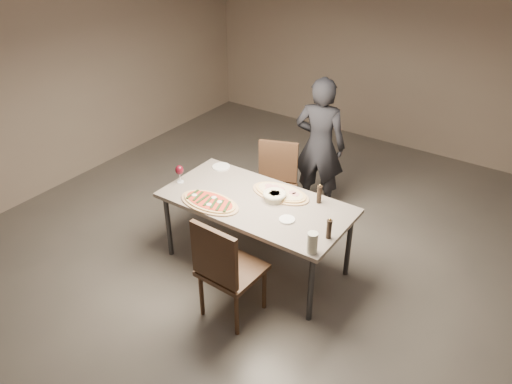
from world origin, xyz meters
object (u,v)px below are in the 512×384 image
Objects in this scene: ham_pizza at (280,193)px; carafe at (312,243)px; dining_table at (256,206)px; bread_basket at (275,195)px; pepper_mill_left at (319,194)px; chair_near at (225,267)px; diner at (320,145)px; zucchini_pizza at (210,202)px; chair_far at (276,181)px.

carafe reaches higher than ham_pizza.
bread_basket is at bearing 42.33° from dining_table.
pepper_mill_left reaches higher than bread_basket.
chair_near is at bearing -147.92° from carafe.
chair_near reaches higher than carafe.
diner reaches higher than dining_table.
zucchini_pizza reaches higher than ham_pizza.
diner reaches higher than ham_pizza.
bread_basket is 1.14× the size of pepper_mill_left.
ham_pizza is 3.06× the size of pepper_mill_left.
dining_table is 2.88× the size of zucchini_pizza.
carafe is at bearing 112.25° from chair_far.
bread_basket is at bearing 100.28° from chair_far.
bread_basket is 0.23× the size of chair_far.
diner reaches higher than carafe.
zucchini_pizza is 3.18× the size of pepper_mill_left.
diner is (-0.24, 2.07, 0.23)m from chair_near.
zucchini_pizza is 1.06m from chair_far.
pepper_mill_left reaches higher than dining_table.
zucchini_pizza is 3.40× the size of carafe.
dining_table is 0.61m from pepper_mill_left.
dining_table is at bearing -137.67° from bread_basket.
bread_basket reaches higher than zucchini_pizza.
diner is at bearing 104.00° from ham_pizza.
dining_table is at bearing 107.42° from chair_near.
chair_near reaches higher than ham_pizza.
dining_table is 0.44m from zucchini_pizza.
carafe reaches higher than dining_table.
chair_near is (-0.60, -0.38, -0.27)m from carafe.
chair_near is (0.08, -0.88, -0.23)m from bread_basket.
chair_far is at bearing 55.69° from diner.
bread_basket is 0.78m from chair_far.
bread_basket is at bearing 97.15° from chair_near.
diner reaches higher than bread_basket.
carafe is 0.76m from chair_near.
pepper_mill_left is at bearing 32.07° from dining_table.
pepper_mill_left is at bearing 45.30° from zucchini_pizza.
diner reaches higher than chair_near.
diner is at bearing 89.15° from zucchini_pizza.
ham_pizza is at bearing 96.99° from chair_near.
bread_basket is 1.22× the size of carafe.
ham_pizza is 0.39m from pepper_mill_left.
zucchini_pizza is 0.65× the size of chair_far.
chair_near is at bearing -74.81° from dining_table.
bread_basket reaches higher than ham_pizza.
carafe is at bearing -36.16° from ham_pizza.
bread_basket is at bearing 143.66° from carafe.
diner reaches higher than chair_far.
carafe is at bearing 4.88° from zucchini_pizza.
ham_pizza is 0.12m from bread_basket.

